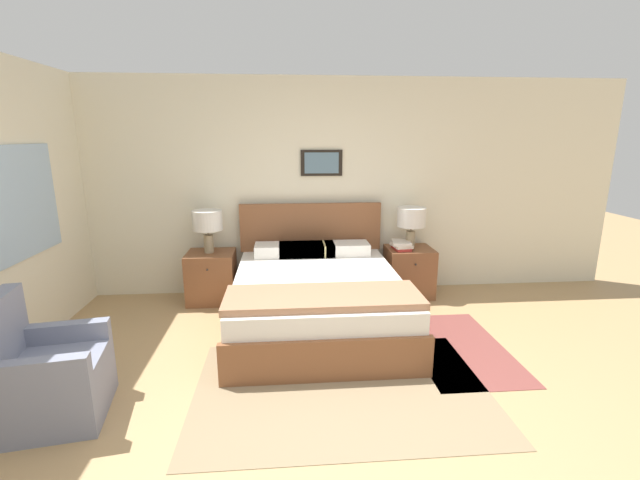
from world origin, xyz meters
name	(u,v)px	position (x,y,z in m)	size (l,w,h in m)	color
ground_plane	(340,438)	(0.00, 0.00, 0.00)	(16.00, 16.00, 0.00)	tan
wall_back	(311,188)	(0.00, 2.83, 1.30)	(7.72, 0.09, 2.60)	beige
wall_left	(5,211)	(-2.69, 1.40, 1.30)	(0.08, 5.20, 2.60)	beige
area_rug_main	(341,389)	(0.08, 0.55, 0.00)	(2.26, 1.55, 0.01)	#897556
area_rug_bedside	(457,347)	(1.26, 1.13, 0.00)	(0.85, 1.45, 0.01)	brown
bed	(317,297)	(-0.02, 1.73, 0.31)	(1.71, 2.10, 1.13)	brown
armchair	(45,378)	(-1.99, 0.39, 0.31)	(0.76, 0.75, 0.90)	gray
nightstand_near_window	(212,277)	(-1.21, 2.51, 0.30)	(0.55, 0.50, 0.60)	brown
nightstand_by_door	(409,272)	(1.18, 2.51, 0.30)	(0.55, 0.50, 0.60)	brown
table_lamp_near_window	(207,222)	(-1.22, 2.52, 0.96)	(0.34, 0.34, 0.50)	gray
table_lamp_by_door	(411,219)	(1.18, 2.52, 0.96)	(0.34, 0.34, 0.50)	gray
book_thick_bottom	(401,248)	(1.05, 2.47, 0.61)	(0.19, 0.27, 0.04)	#B7332D
book_hardcover_middle	(401,245)	(1.05, 2.47, 0.65)	(0.23, 0.29, 0.03)	silver
book_novel_upper	(401,242)	(1.05, 2.47, 0.68)	(0.25, 0.30, 0.03)	silver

